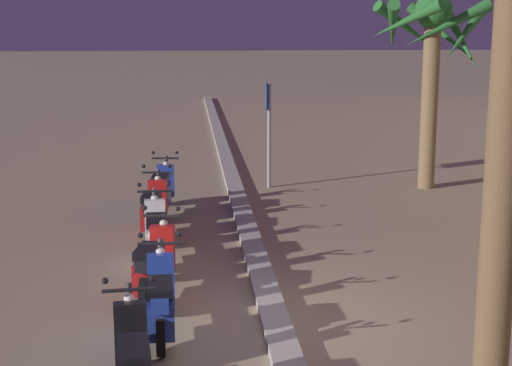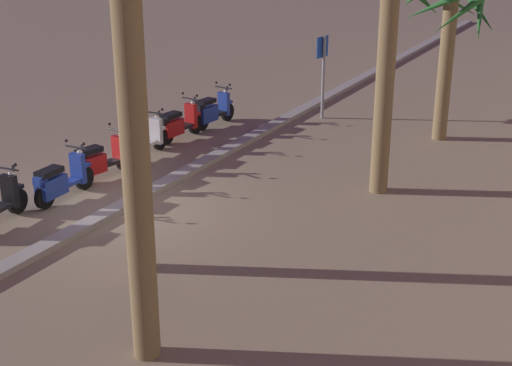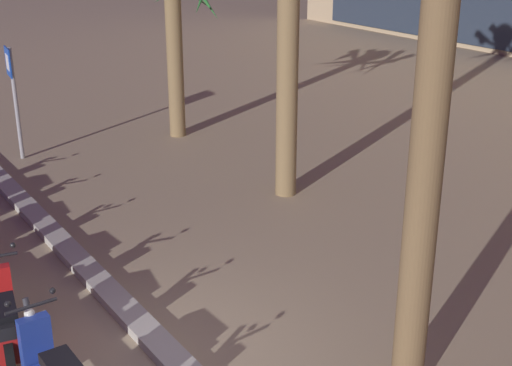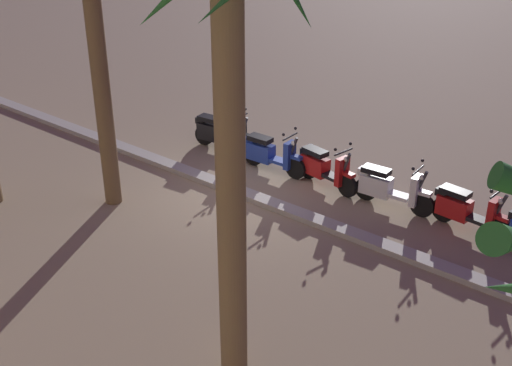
% 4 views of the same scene
% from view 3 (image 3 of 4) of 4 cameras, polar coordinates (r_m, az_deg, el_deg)
% --- Properties ---
extents(ground_plane, '(200.00, 200.00, 0.00)m').
position_cam_3_polar(ground_plane, '(8.63, -7.76, -14.23)').
color(ground_plane, '#9E896B').
extents(curb_strip, '(60.00, 0.36, 0.12)m').
position_cam_3_polar(curb_strip, '(8.64, -7.01, -13.66)').
color(curb_strip, '#ADA89E').
rests_on(curb_strip, ground).
extents(scooter_red_tail_end, '(1.73, 0.65, 1.17)m').
position_cam_3_polar(scooter_red_tail_end, '(9.01, -19.75, -10.41)').
color(scooter_red_tail_end, black).
rests_on(scooter_red_tail_end, ground).
extents(crossing_sign, '(0.60, 0.15, 2.40)m').
position_cam_3_polar(crossing_sign, '(15.72, -19.02, 7.11)').
color(crossing_sign, '#939399').
rests_on(crossing_sign, ground).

